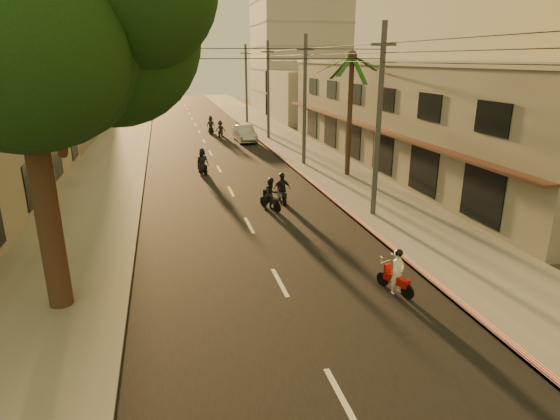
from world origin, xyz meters
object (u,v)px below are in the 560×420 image
Objects in this scene: scooter_red at (397,273)px; palm_tree at (352,63)px; broadleaf_tree at (33,16)px; scooter_mid_b at (282,190)px; scooter_far_b at (220,129)px; parked_car at (244,134)px; scooter_mid_a at (271,195)px; scooter_far_c at (211,126)px; scooter_far_a at (202,162)px.

palm_tree is at bearing 54.57° from scooter_red.
broadleaf_tree is 14.87m from scooter_mid_b.
parked_car is (1.85, -3.29, -0.01)m from scooter_far_b.
broadleaf_tree is 13.75m from scooter_mid_a.
parked_car is at bearing -41.68° from scooter_far_b.
palm_tree is 20.28m from scooter_far_b.
palm_tree is 5.25× the size of scooter_red.
broadleaf_tree reaches higher than scooter_far_b.
scooter_far_c is at bearing 92.41° from scooter_mid_b.
scooter_far_a reaches higher than scooter_far_b.
scooter_mid_a is 9.23m from scooter_far_a.
palm_tree is 4.70× the size of scooter_far_a.
scooter_red is at bearing -105.87° from palm_tree.
scooter_far_a is 17.90m from scooter_far_c.
scooter_far_b is (-6.17, 18.23, -6.40)m from palm_tree.
scooter_mid_b is at bearing -82.70° from scooter_far_c.
scooter_mid_a reaches higher than scooter_far_b.
scooter_far_b is 2.55m from scooter_far_c.
scooter_mid_b is 0.97× the size of scooter_far_a.
broadleaf_tree is at bearing -121.69° from scooter_far_a.
scooter_mid_b is at bearing -69.72° from scooter_far_b.
scooter_far_a is at bearing -114.38° from parked_car.
scooter_mid_b reaches higher than parked_car.
scooter_far_c reaches higher than scooter_far_a.
palm_tree reaches higher than parked_car.
scooter_red is at bearing -89.43° from scooter_far_a.
palm_tree is 11.57m from scooter_far_a.
broadleaf_tree is at bearing 150.67° from scooter_red.
scooter_far_c is (-1.22, 25.54, 0.07)m from scooter_mid_b.
broadleaf_tree is 7.43× the size of scooter_far_b.
parked_car is at bearing 61.39° from scooter_mid_a.
scooter_mid_b reaches higher than scooter_red.
scooter_red is 0.89× the size of scooter_far_a.
parked_car is (4.88, 12.00, -0.05)m from scooter_far_a.
scooter_mid_a is at bearing -84.60° from scooter_far_c.
scooter_far_a is (-9.21, 2.94, -6.36)m from palm_tree.
scooter_mid_b is 25.57m from scooter_far_c.
parked_car is at bearing -61.56° from scooter_far_c.
scooter_far_a is (-4.77, 18.55, 0.09)m from scooter_red.
scooter_mid_a is at bearing -129.64° from scooter_mid_b.
parked_car is at bearing 54.00° from scooter_far_a.
scooter_red is 33.88m from scooter_far_b.
scooter_mid_b is 0.92× the size of scooter_far_c.
scooter_far_c is at bearing 68.64° from scooter_far_a.
scooter_mid_a is 0.92× the size of scooter_far_c.
palm_tree is at bearing -76.10° from parked_car.
scooter_far_c is (2.34, 17.75, 0.02)m from scooter_far_a.
scooter_far_c reaches higher than parked_car.
scooter_mid_a is 24.11m from scooter_far_b.
scooter_mid_b is 1.04× the size of scooter_far_b.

